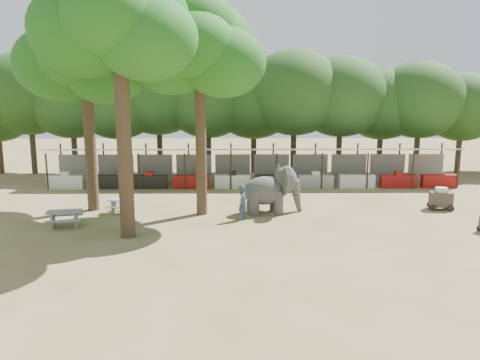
{
  "coord_description": "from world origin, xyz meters",
  "views": [
    {
      "loc": [
        -1.29,
        -18.03,
        6.19
      ],
      "look_at": [
        -1.0,
        5.0,
        2.0
      ],
      "focal_mm": 35.0,
      "sensor_mm": 36.0,
      "label": 1
    }
  ],
  "objects_px": {
    "handler": "(243,203)",
    "yard_tree_center": "(117,21)",
    "yard_tree_back": "(197,47)",
    "yard_tree_left": "(84,56)",
    "cart_back": "(441,199)",
    "picnic_table_far": "(123,204)",
    "picnic_table_near": "(64,216)",
    "elephant": "(272,190)"
  },
  "relations": [
    {
      "from": "handler",
      "to": "yard_tree_center",
      "type": "bearing_deg",
      "value": 133.32
    },
    {
      "from": "yard_tree_back",
      "to": "yard_tree_left",
      "type": "bearing_deg",
      "value": 170.54
    },
    {
      "from": "handler",
      "to": "cart_back",
      "type": "bearing_deg",
      "value": -62.39
    },
    {
      "from": "picnic_table_far",
      "to": "handler",
      "type": "bearing_deg",
      "value": -7.4
    },
    {
      "from": "handler",
      "to": "yard_tree_left",
      "type": "bearing_deg",
      "value": 91.0
    },
    {
      "from": "yard_tree_left",
      "to": "picnic_table_far",
      "type": "height_order",
      "value": "yard_tree_left"
    },
    {
      "from": "yard_tree_center",
      "to": "cart_back",
      "type": "distance_m",
      "value": 18.87
    },
    {
      "from": "yard_tree_left",
      "to": "picnic_table_near",
      "type": "bearing_deg",
      "value": -93.74
    },
    {
      "from": "elephant",
      "to": "picnic_table_far",
      "type": "height_order",
      "value": "elephant"
    },
    {
      "from": "yard_tree_left",
      "to": "picnic_table_far",
      "type": "distance_m",
      "value": 8.0
    },
    {
      "from": "yard_tree_back",
      "to": "elephant",
      "type": "distance_m",
      "value": 8.24
    },
    {
      "from": "picnic_table_far",
      "to": "picnic_table_near",
      "type": "bearing_deg",
      "value": -123.19
    },
    {
      "from": "yard_tree_center",
      "to": "handler",
      "type": "bearing_deg",
      "value": 26.15
    },
    {
      "from": "yard_tree_back",
      "to": "yard_tree_center",
      "type": "bearing_deg",
      "value": -126.86
    },
    {
      "from": "yard_tree_back",
      "to": "elephant",
      "type": "height_order",
      "value": "yard_tree_back"
    },
    {
      "from": "elephant",
      "to": "handler",
      "type": "height_order",
      "value": "elephant"
    },
    {
      "from": "handler",
      "to": "picnic_table_near",
      "type": "distance_m",
      "value": 8.62
    },
    {
      "from": "yard_tree_back",
      "to": "picnic_table_far",
      "type": "height_order",
      "value": "yard_tree_back"
    },
    {
      "from": "elephant",
      "to": "handler",
      "type": "distance_m",
      "value": 2.14
    },
    {
      "from": "picnic_table_far",
      "to": "cart_back",
      "type": "xyz_separation_m",
      "value": [
        17.23,
        0.52,
        0.12
      ]
    },
    {
      "from": "picnic_table_near",
      "to": "picnic_table_far",
      "type": "bearing_deg",
      "value": 40.13
    },
    {
      "from": "elephant",
      "to": "yard_tree_center",
      "type": "bearing_deg",
      "value": -159.43
    },
    {
      "from": "elephant",
      "to": "handler",
      "type": "relative_size",
      "value": 1.9
    },
    {
      "from": "yard_tree_back",
      "to": "picnic_table_far",
      "type": "relative_size",
      "value": 6.98
    },
    {
      "from": "elephant",
      "to": "cart_back",
      "type": "relative_size",
      "value": 2.42
    },
    {
      "from": "yard_tree_left",
      "to": "elephant",
      "type": "bearing_deg",
      "value": -5.68
    },
    {
      "from": "picnic_table_near",
      "to": "picnic_table_far",
      "type": "relative_size",
      "value": 1.11
    },
    {
      "from": "elephant",
      "to": "picnic_table_near",
      "type": "xyz_separation_m",
      "value": [
        -10.08,
        -2.62,
        -0.74
      ]
    },
    {
      "from": "yard_tree_left",
      "to": "picnic_table_near",
      "type": "relative_size",
      "value": 6.08
    },
    {
      "from": "elephant",
      "to": "picnic_table_near",
      "type": "distance_m",
      "value": 10.44
    },
    {
      "from": "yard_tree_center",
      "to": "cart_back",
      "type": "xyz_separation_m",
      "value": [
        16.16,
        4.6,
        -8.6
      ]
    },
    {
      "from": "elephant",
      "to": "picnic_table_far",
      "type": "distance_m",
      "value": 7.96
    },
    {
      "from": "picnic_table_near",
      "to": "cart_back",
      "type": "xyz_separation_m",
      "value": [
        19.39,
        3.2,
        0.09
      ]
    },
    {
      "from": "yard_tree_back",
      "to": "handler",
      "type": "xyz_separation_m",
      "value": [
        2.29,
        -1.4,
        -7.66
      ]
    },
    {
      "from": "yard_tree_left",
      "to": "elephant",
      "type": "relative_size",
      "value": 3.28
    },
    {
      "from": "yard_tree_left",
      "to": "handler",
      "type": "height_order",
      "value": "yard_tree_left"
    },
    {
      "from": "picnic_table_near",
      "to": "picnic_table_far",
      "type": "distance_m",
      "value": 3.44
    },
    {
      "from": "yard_tree_center",
      "to": "yard_tree_left",
      "type": "bearing_deg",
      "value": 120.96
    },
    {
      "from": "elephant",
      "to": "picnic_table_far",
      "type": "xyz_separation_m",
      "value": [
        -7.92,
        0.06,
        -0.77
      ]
    },
    {
      "from": "picnic_table_far",
      "to": "yard_tree_left",
      "type": "bearing_deg",
      "value": 160.1
    },
    {
      "from": "yard_tree_left",
      "to": "elephant",
      "type": "distance_m",
      "value": 12.09
    },
    {
      "from": "yard_tree_center",
      "to": "picnic_table_far",
      "type": "height_order",
      "value": "yard_tree_center"
    }
  ]
}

